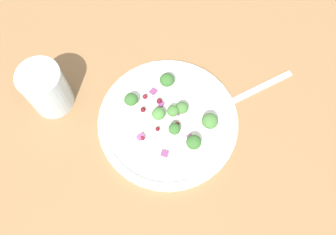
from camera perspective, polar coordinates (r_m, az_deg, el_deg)
name	(u,v)px	position (r cm, az deg, el deg)	size (l,w,h in cm)	color
ground_plane	(177,118)	(67.49, 1.49, -0.07)	(180.00, 180.00, 2.00)	olive
plate	(168,121)	(65.21, 0.00, -0.62)	(26.01, 26.01, 1.70)	white
dressing_pool	(168,120)	(64.80, 0.00, -0.47)	(15.08, 15.08, 0.20)	white
broccoli_floret_0	(182,107)	(64.10, 2.21, 1.73)	(2.31, 2.31, 2.34)	#9EC684
broccoli_floret_1	(210,121)	(62.90, 6.81, -0.60)	(2.94, 2.94, 2.98)	#9EC684
broccoli_floret_2	(174,129)	(62.06, 1.05, -1.87)	(2.15, 2.15, 2.17)	#ADD18E
broccoli_floret_3	(172,110)	(63.58, 0.69, 1.31)	(2.20, 2.20, 2.22)	#9EC684
broccoli_floret_4	(195,142)	(61.53, 4.40, -3.95)	(2.68, 2.68, 2.71)	#8EB77A
broccoli_floret_5	(131,100)	(64.89, -6.01, 2.91)	(2.54, 2.54, 2.57)	#ADD18E
broccoli_floret_6	(159,114)	(63.72, -1.54, 0.61)	(2.43, 2.43, 2.46)	#9EC684
broccoli_floret_7	(167,80)	(66.43, -0.16, 6.10)	(2.78, 2.78, 2.82)	#8EB77A
cranberry_0	(145,97)	(66.08, -3.78, 3.41)	(0.93, 0.93, 0.93)	maroon
cranberry_1	(159,101)	(65.48, -1.42, 2.73)	(0.99, 0.99, 0.99)	maroon
cranberry_2	(142,138)	(63.08, -4.18, -3.32)	(0.91, 0.91, 0.91)	maroon
cranberry_3	(158,129)	(63.37, -1.70, -1.87)	(0.82, 0.82, 0.82)	maroon
cranberry_4	(155,114)	(64.78, -2.15, 0.55)	(0.76, 0.76, 0.76)	#4C0A14
cranberry_5	(177,124)	(63.61, 1.50, -1.14)	(0.95, 0.95, 0.95)	maroon
cranberry_6	(143,110)	(65.00, -4.08, 1.27)	(0.97, 0.97, 0.97)	maroon
onion_bit_0	(153,92)	(67.10, -2.40, 4.23)	(1.27, 1.19, 0.43)	#843D75
onion_bit_1	(189,138)	(63.45, 3.35, -3.39)	(1.26, 1.02, 0.50)	#A35B93
onion_bit_2	(141,137)	(63.13, -4.47, -3.16)	(1.32, 0.92, 0.60)	#934C84
onion_bit_3	(160,103)	(65.62, -1.25, 2.37)	(0.97, 1.28, 0.42)	#843D75
onion_bit_4	(165,154)	(62.33, -0.54, -5.88)	(1.28, 1.10, 0.51)	#843D75
onion_bit_5	(176,114)	(64.98, 1.38, 0.55)	(1.12, 0.82, 0.35)	#843D75
fork	(246,94)	(69.81, 12.57, 3.68)	(3.11, 18.68, 0.50)	silver
water_glass	(46,89)	(67.12, -19.14, 4.42)	(7.78, 7.78, 9.86)	silver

